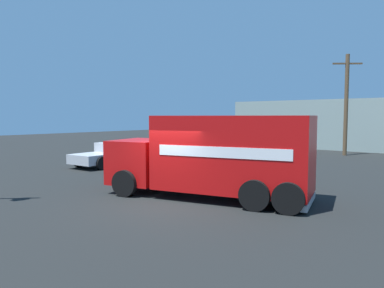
% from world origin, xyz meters
% --- Properties ---
extents(ground_plane, '(100.00, 100.00, 0.00)m').
position_xyz_m(ground_plane, '(0.00, 0.00, 0.00)').
color(ground_plane, black).
extents(delivery_truck, '(7.90, 4.45, 3.02)m').
position_xyz_m(delivery_truck, '(0.96, 1.73, 1.55)').
color(delivery_truck, red).
rests_on(delivery_truck, ground).
extents(pickup_silver, '(2.55, 5.33, 1.38)m').
position_xyz_m(pickup_silver, '(-9.07, 5.00, 0.73)').
color(pickup_silver, '#B7BABF').
rests_on(pickup_silver, ground).
extents(utility_pole, '(1.81, 1.44, 7.67)m').
position_xyz_m(utility_pole, '(0.23, 19.84, 3.97)').
color(utility_pole, brown).
rests_on(utility_pole, ground).
extents(building_backdrop, '(18.43, 6.00, 4.50)m').
position_xyz_m(building_backdrop, '(-2.71, 26.26, 2.25)').
color(building_backdrop, gray).
rests_on(building_backdrop, ground).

